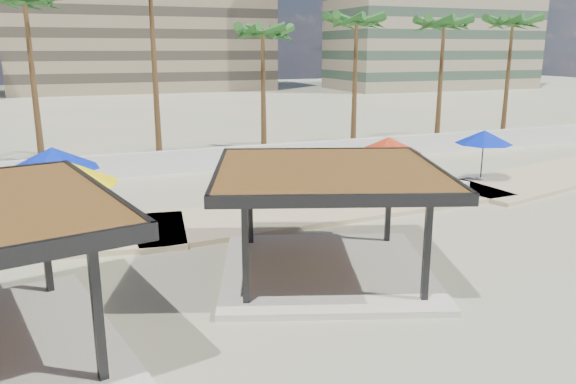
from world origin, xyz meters
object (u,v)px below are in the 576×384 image
pavilion_central (327,211)px  umbrella_c (389,146)px  lounger_c (445,182)px  lounger_b (370,187)px

pavilion_central → umbrella_c: size_ratio=2.43×
lounger_c → lounger_b: bearing=61.0°
pavilion_central → lounger_b: pavilion_central is taller
pavilion_central → umbrella_c: pavilion_central is taller
pavilion_central → umbrella_c: bearing=66.0°
umbrella_c → lounger_b: 2.48m
umbrella_c → lounger_c: umbrella_c is taller
pavilion_central → lounger_c: size_ratio=3.53×
lounger_b → lounger_c: (3.60, -0.42, 0.01)m
lounger_b → pavilion_central: bearing=163.0°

